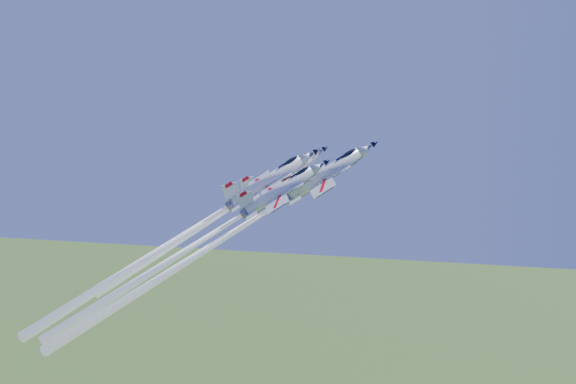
% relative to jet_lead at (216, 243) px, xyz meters
% --- Properties ---
extents(jet_lead, '(47.60, 21.24, 44.44)m').
position_rel_jet_lead_xyz_m(jet_lead, '(0.00, 0.00, 0.00)').
color(jet_lead, silver).
extents(jet_left, '(35.70, 16.12, 32.10)m').
position_rel_jet_lead_xyz_m(jet_left, '(-1.64, 5.32, 3.35)').
color(jet_left, silver).
extents(jet_right, '(38.24, 17.13, 35.26)m').
position_rel_jet_lead_xyz_m(jet_right, '(-1.05, -8.63, 1.43)').
color(jet_right, silver).
extents(jet_slot, '(42.40, 19.00, 39.05)m').
position_rel_jet_lead_xyz_m(jet_slot, '(-5.85, -3.14, 1.01)').
color(jet_slot, silver).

